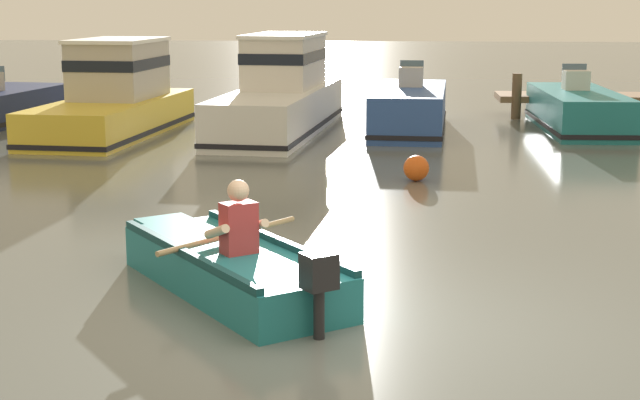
{
  "coord_description": "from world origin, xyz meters",
  "views": [
    {
      "loc": [
        0.08,
        -8.36,
        2.94
      ],
      "look_at": [
        -0.75,
        2.98,
        0.55
      ],
      "focal_mm": 53.89,
      "sensor_mm": 36.0,
      "label": 1
    }
  ],
  "objects_px": {
    "rowboat_with_person": "(230,266)",
    "moored_boat_white": "(281,96)",
    "moored_boat_teal": "(578,111)",
    "mooring_buoy": "(416,168)",
    "moored_boat_blue": "(410,110)",
    "moored_boat_yellow": "(115,99)"
  },
  "relations": [
    {
      "from": "rowboat_with_person",
      "to": "moored_boat_white",
      "type": "height_order",
      "value": "moored_boat_white"
    },
    {
      "from": "moored_boat_teal",
      "to": "moored_boat_white",
      "type": "bearing_deg",
      "value": -173.58
    },
    {
      "from": "mooring_buoy",
      "to": "moored_boat_white",
      "type": "bearing_deg",
      "value": 116.37
    },
    {
      "from": "moored_boat_white",
      "to": "moored_boat_teal",
      "type": "relative_size",
      "value": 1.45
    },
    {
      "from": "moored_boat_blue",
      "to": "moored_boat_teal",
      "type": "xyz_separation_m",
      "value": [
        3.83,
        0.51,
        -0.05
      ]
    },
    {
      "from": "rowboat_with_person",
      "to": "moored_boat_yellow",
      "type": "bearing_deg",
      "value": 111.34
    },
    {
      "from": "moored_boat_yellow",
      "to": "moored_boat_teal",
      "type": "distance_m",
      "value": 10.45
    },
    {
      "from": "moored_boat_blue",
      "to": "moored_boat_white",
      "type": "bearing_deg",
      "value": -175.16
    },
    {
      "from": "moored_boat_white",
      "to": "moored_boat_blue",
      "type": "height_order",
      "value": "moored_boat_white"
    },
    {
      "from": "moored_boat_teal",
      "to": "mooring_buoy",
      "type": "height_order",
      "value": "moored_boat_teal"
    },
    {
      "from": "moored_boat_yellow",
      "to": "moored_boat_white",
      "type": "height_order",
      "value": "moored_boat_white"
    },
    {
      "from": "moored_boat_teal",
      "to": "rowboat_with_person",
      "type": "bearing_deg",
      "value": -114.72
    },
    {
      "from": "moored_boat_teal",
      "to": "mooring_buoy",
      "type": "xyz_separation_m",
      "value": [
        -3.83,
        -6.59,
        -0.21
      ]
    },
    {
      "from": "moored_boat_yellow",
      "to": "moored_boat_blue",
      "type": "distance_m",
      "value": 6.59
    },
    {
      "from": "rowboat_with_person",
      "to": "moored_boat_teal",
      "type": "height_order",
      "value": "moored_boat_teal"
    },
    {
      "from": "moored_boat_yellow",
      "to": "moored_boat_white",
      "type": "distance_m",
      "value": 3.68
    },
    {
      "from": "moored_boat_white",
      "to": "moored_boat_teal",
      "type": "distance_m",
      "value": 6.77
    },
    {
      "from": "moored_boat_yellow",
      "to": "mooring_buoy",
      "type": "bearing_deg",
      "value": -38.56
    },
    {
      "from": "mooring_buoy",
      "to": "rowboat_with_person",
      "type": "bearing_deg",
      "value": -108.41
    },
    {
      "from": "moored_boat_blue",
      "to": "moored_boat_teal",
      "type": "relative_size",
      "value": 1.02
    },
    {
      "from": "moored_boat_blue",
      "to": "rowboat_with_person",
      "type": "bearing_deg",
      "value": -99.54
    },
    {
      "from": "moored_boat_white",
      "to": "moored_boat_teal",
      "type": "bearing_deg",
      "value": 6.42
    }
  ]
}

